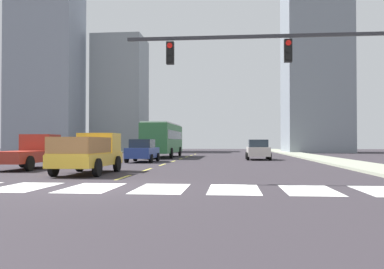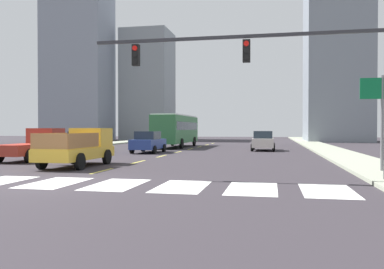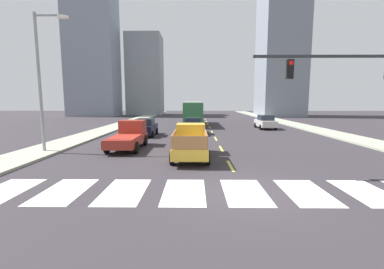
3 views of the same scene
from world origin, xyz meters
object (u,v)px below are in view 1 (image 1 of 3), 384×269
object	(u,v)px
sedan_mid	(143,151)
sedan_near_right	(258,150)
pickup_dark	(31,152)
sedan_near_left	(74,151)
city_bus	(163,138)
traffic_signal_gantry	(324,66)
pickup_stakebed	(91,154)

from	to	relation	value
sedan_mid	sedan_near_right	size ratio (longest dim) A/B	1.00
sedan_near_right	sedan_mid	bearing A→B (deg)	-150.50
pickup_dark	sedan_mid	xyz separation A→B (m)	(4.64, 8.35, -0.06)
sedan_near_left	sedan_near_right	bearing A→B (deg)	27.72
city_bus	sedan_mid	size ratio (longest dim) A/B	2.45
sedan_mid	traffic_signal_gantry	distance (m)	18.72
pickup_dark	traffic_signal_gantry	xyz separation A→B (m)	(14.67, -7.09, 3.35)
pickup_stakebed	sedan_mid	size ratio (longest dim) A/B	1.18
sedan_near_right	pickup_dark	bearing A→B (deg)	-135.18
sedan_mid	sedan_near_right	xyz separation A→B (m)	(8.96, 4.99, 0.00)
city_bus	sedan_near_left	world-z (taller)	city_bus
traffic_signal_gantry	pickup_dark	bearing A→B (deg)	154.21
sedan_mid	traffic_signal_gantry	world-z (taller)	traffic_signal_gantry
sedan_mid	sedan_near_left	world-z (taller)	same
pickup_dark	sedan_mid	distance (m)	9.56
traffic_signal_gantry	pickup_stakebed	bearing A→B (deg)	158.10
city_bus	sedan_mid	world-z (taller)	city_bus
city_bus	traffic_signal_gantry	size ratio (longest dim) A/B	0.98
pickup_dark	sedan_near_left	bearing A→B (deg)	88.02
pickup_dark	sedan_near_left	xyz separation A→B (m)	(-0.07, 6.71, -0.06)
sedan_mid	sedan_near_left	bearing A→B (deg)	-159.52
pickup_dark	city_bus	size ratio (longest dim) A/B	0.48
pickup_stakebed	sedan_mid	bearing A→B (deg)	91.80
city_bus	sedan_mid	xyz separation A→B (m)	(0.03, -9.62, -1.09)
traffic_signal_gantry	sedan_near_right	bearing A→B (deg)	93.00
pickup_dark	sedan_mid	world-z (taller)	pickup_dark
pickup_stakebed	sedan_near_right	world-z (taller)	pickup_stakebed
pickup_dark	traffic_signal_gantry	distance (m)	16.63
sedan_mid	traffic_signal_gantry	xyz separation A→B (m)	(10.03, -15.44, 3.41)
sedan_mid	sedan_near_right	world-z (taller)	same
pickup_stakebed	sedan_mid	xyz separation A→B (m)	(0.07, 11.38, -0.08)
city_bus	sedan_near_left	size ratio (longest dim) A/B	2.45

